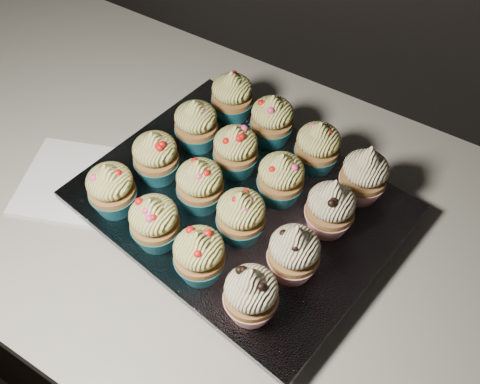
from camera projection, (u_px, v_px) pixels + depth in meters
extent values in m
cube|color=beige|center=(401.00, 297.00, 0.69)|extent=(2.44, 0.64, 0.04)
cube|color=white|center=(74.00, 181.00, 0.79)|extent=(0.19, 0.19, 0.00)
cube|color=black|center=(240.00, 209.00, 0.74)|extent=(0.41, 0.34, 0.02)
cube|color=silver|center=(240.00, 202.00, 0.73)|extent=(0.45, 0.37, 0.01)
cone|color=#186172|center=(115.00, 199.00, 0.71)|extent=(0.06, 0.06, 0.03)
ellipsoid|color=#DBD46F|center=(109.00, 181.00, 0.68)|extent=(0.06, 0.06, 0.04)
cone|color=#DBD46F|center=(106.00, 169.00, 0.66)|extent=(0.03, 0.03, 0.02)
cone|color=#186172|center=(157.00, 232.00, 0.67)|extent=(0.06, 0.06, 0.03)
ellipsoid|color=#DBD46F|center=(153.00, 215.00, 0.64)|extent=(0.06, 0.06, 0.04)
cone|color=#DBD46F|center=(151.00, 203.00, 0.63)|extent=(0.03, 0.03, 0.02)
cone|color=#186172|center=(201.00, 265.00, 0.64)|extent=(0.06, 0.06, 0.03)
ellipsoid|color=#DBD46F|center=(199.00, 248.00, 0.61)|extent=(0.06, 0.06, 0.04)
cone|color=#DBD46F|center=(197.00, 237.00, 0.60)|extent=(0.03, 0.03, 0.02)
cone|color=#AF1821|center=(251.00, 304.00, 0.61)|extent=(0.06, 0.06, 0.03)
ellipsoid|color=beige|center=(251.00, 288.00, 0.58)|extent=(0.06, 0.06, 0.04)
cone|color=beige|center=(252.00, 276.00, 0.56)|extent=(0.03, 0.03, 0.03)
cone|color=#186172|center=(158.00, 168.00, 0.74)|extent=(0.06, 0.06, 0.03)
ellipsoid|color=#DBD46F|center=(154.00, 149.00, 0.71)|extent=(0.06, 0.06, 0.04)
cone|color=#DBD46F|center=(152.00, 137.00, 0.69)|extent=(0.03, 0.03, 0.02)
cone|color=#186172|center=(201.00, 195.00, 0.71)|extent=(0.06, 0.06, 0.03)
ellipsoid|color=#DBD46F|center=(199.00, 177.00, 0.68)|extent=(0.06, 0.06, 0.04)
cone|color=#DBD46F|center=(198.00, 165.00, 0.66)|extent=(0.03, 0.03, 0.02)
cone|color=#186172|center=(241.00, 226.00, 0.68)|extent=(0.06, 0.06, 0.03)
ellipsoid|color=#DBD46F|center=(241.00, 208.00, 0.65)|extent=(0.06, 0.06, 0.04)
cone|color=#DBD46F|center=(241.00, 197.00, 0.63)|extent=(0.03, 0.03, 0.02)
cone|color=#AF1821|center=(292.00, 263.00, 0.65)|extent=(0.06, 0.06, 0.03)
ellipsoid|color=beige|center=(295.00, 246.00, 0.62)|extent=(0.06, 0.06, 0.04)
cone|color=beige|center=(297.00, 233.00, 0.59)|extent=(0.03, 0.03, 0.03)
cone|color=#186172|center=(197.00, 136.00, 0.78)|extent=(0.06, 0.06, 0.03)
ellipsoid|color=#DBD46F|center=(195.00, 117.00, 0.75)|extent=(0.06, 0.06, 0.04)
cone|color=#DBD46F|center=(194.00, 105.00, 0.73)|extent=(0.03, 0.03, 0.02)
cone|color=#186172|center=(236.00, 161.00, 0.75)|extent=(0.06, 0.06, 0.03)
ellipsoid|color=#DBD46F|center=(236.00, 143.00, 0.72)|extent=(0.06, 0.06, 0.04)
cone|color=#DBD46F|center=(235.00, 130.00, 0.70)|extent=(0.03, 0.03, 0.02)
cone|color=#186172|center=(280.00, 189.00, 0.72)|extent=(0.06, 0.06, 0.03)
ellipsoid|color=#DBD46F|center=(281.00, 171.00, 0.69)|extent=(0.06, 0.06, 0.04)
cone|color=#DBD46F|center=(283.00, 159.00, 0.67)|extent=(0.03, 0.03, 0.02)
cone|color=#AF1821|center=(328.00, 219.00, 0.69)|extent=(0.06, 0.06, 0.03)
ellipsoid|color=beige|center=(332.00, 201.00, 0.66)|extent=(0.06, 0.06, 0.04)
cone|color=beige|center=(335.00, 187.00, 0.63)|extent=(0.03, 0.03, 0.03)
cone|color=#186172|center=(232.00, 108.00, 0.82)|extent=(0.06, 0.06, 0.03)
ellipsoid|color=#DBD46F|center=(232.00, 89.00, 0.79)|extent=(0.06, 0.06, 0.04)
cone|color=#DBD46F|center=(232.00, 76.00, 0.77)|extent=(0.03, 0.03, 0.02)
cone|color=#186172|center=(271.00, 131.00, 0.78)|extent=(0.06, 0.06, 0.03)
ellipsoid|color=#DBD46F|center=(272.00, 112.00, 0.76)|extent=(0.06, 0.06, 0.04)
cone|color=#DBD46F|center=(273.00, 100.00, 0.74)|extent=(0.03, 0.03, 0.02)
cone|color=#186172|center=(316.00, 158.00, 0.75)|extent=(0.06, 0.06, 0.03)
ellipsoid|color=#DBD46F|center=(319.00, 139.00, 0.72)|extent=(0.06, 0.06, 0.04)
cone|color=#DBD46F|center=(321.00, 127.00, 0.70)|extent=(0.03, 0.03, 0.02)
cone|color=#AF1821|center=(361.00, 187.00, 0.72)|extent=(0.06, 0.06, 0.03)
ellipsoid|color=beige|center=(366.00, 168.00, 0.69)|extent=(0.06, 0.06, 0.04)
cone|color=beige|center=(370.00, 154.00, 0.67)|extent=(0.03, 0.03, 0.03)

